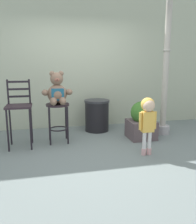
# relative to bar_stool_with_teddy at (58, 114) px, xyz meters

# --- Properties ---
(ground_plane) EXTENTS (24.00, 24.00, 0.00)m
(ground_plane) POSITION_rel_bar_stool_with_teddy_xyz_m (0.52, -0.70, -0.54)
(ground_plane) COLOR slate
(building_wall) EXTENTS (7.07, 0.30, 3.50)m
(building_wall) POSITION_rel_bar_stool_with_teddy_xyz_m (0.52, 1.21, 1.21)
(building_wall) COLOR #A9B097
(building_wall) RESTS_ON ground_plane
(bar_stool_with_teddy) EXTENTS (0.43, 0.43, 0.74)m
(bar_stool_with_teddy) POSITION_rel_bar_stool_with_teddy_xyz_m (0.00, 0.00, 0.00)
(bar_stool_with_teddy) COLOR #2A1D25
(bar_stool_with_teddy) RESTS_ON ground_plane
(teddy_bear) EXTENTS (0.56, 0.50, 0.60)m
(teddy_bear) POSITION_rel_bar_stool_with_teddy_xyz_m (0.00, -0.03, 0.42)
(teddy_bear) COLOR #7D614E
(teddy_bear) RESTS_ON bar_stool_with_teddy
(child_walking) EXTENTS (0.30, 0.24, 0.94)m
(child_walking) POSITION_rel_bar_stool_with_teddy_xyz_m (1.36, -0.98, 0.15)
(child_walking) COLOR #D49FA0
(child_walking) RESTS_ON ground_plane
(trash_bin) EXTENTS (0.55, 0.55, 0.69)m
(trash_bin) POSITION_rel_bar_stool_with_teddy_xyz_m (0.89, 0.60, -0.19)
(trash_bin) COLOR black
(trash_bin) RESTS_ON ground_plane
(lamppost) EXTENTS (0.29, 0.29, 3.00)m
(lamppost) POSITION_rel_bar_stool_with_teddy_xyz_m (2.20, 0.05, 0.66)
(lamppost) COLOR #A49EA2
(lamppost) RESTS_ON ground_plane
(bar_chair_empty) EXTENTS (0.44, 0.44, 1.20)m
(bar_chair_empty) POSITION_rel_bar_stool_with_teddy_xyz_m (-0.68, -0.11, 0.15)
(bar_chair_empty) COLOR #2A1D25
(bar_chair_empty) RESTS_ON ground_plane
(planter_with_shrub) EXTENTS (0.51, 0.51, 0.74)m
(planter_with_shrub) POSITION_rel_bar_stool_with_teddy_xyz_m (1.62, -0.14, -0.20)
(planter_with_shrub) COLOR #56484C
(planter_with_shrub) RESTS_ON ground_plane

